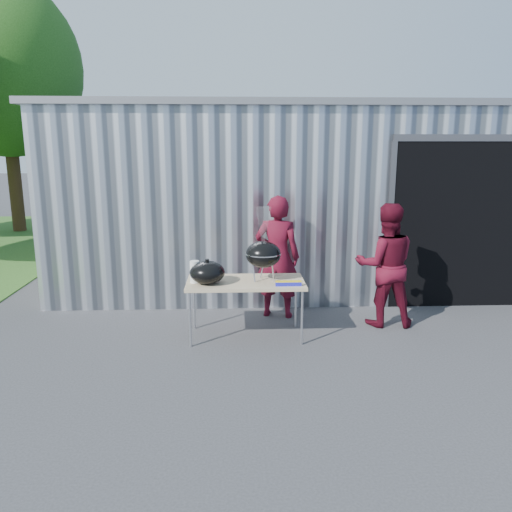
{
  "coord_description": "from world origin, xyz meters",
  "views": [
    {
      "loc": [
        -0.26,
        -5.6,
        2.45
      ],
      "look_at": [
        0.01,
        0.67,
        1.05
      ],
      "focal_mm": 35.0,
      "sensor_mm": 36.0,
      "label": 1
    }
  ],
  "objects_px": {
    "folding_table": "(246,284)",
    "person_cook": "(277,257)",
    "kettle_grill": "(263,249)",
    "person_bystander": "(385,265)"
  },
  "relations": [
    {
      "from": "person_cook",
      "to": "folding_table",
      "type": "bearing_deg",
      "value": 73.17
    },
    {
      "from": "folding_table",
      "to": "person_cook",
      "type": "bearing_deg",
      "value": 59.08
    },
    {
      "from": "kettle_grill",
      "to": "person_bystander",
      "type": "distance_m",
      "value": 1.76
    },
    {
      "from": "person_bystander",
      "to": "folding_table",
      "type": "bearing_deg",
      "value": 15.61
    },
    {
      "from": "kettle_grill",
      "to": "person_cook",
      "type": "bearing_deg",
      "value": 72.13
    },
    {
      "from": "folding_table",
      "to": "person_bystander",
      "type": "distance_m",
      "value": 1.96
    },
    {
      "from": "folding_table",
      "to": "kettle_grill",
      "type": "distance_m",
      "value": 0.51
    },
    {
      "from": "kettle_grill",
      "to": "person_cook",
      "type": "xyz_separation_m",
      "value": [
        0.25,
        0.77,
        -0.28
      ]
    },
    {
      "from": "person_bystander",
      "to": "kettle_grill",
      "type": "bearing_deg",
      "value": 16.34
    },
    {
      "from": "folding_table",
      "to": "kettle_grill",
      "type": "xyz_separation_m",
      "value": [
        0.23,
        0.02,
        0.46
      ]
    }
  ]
}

